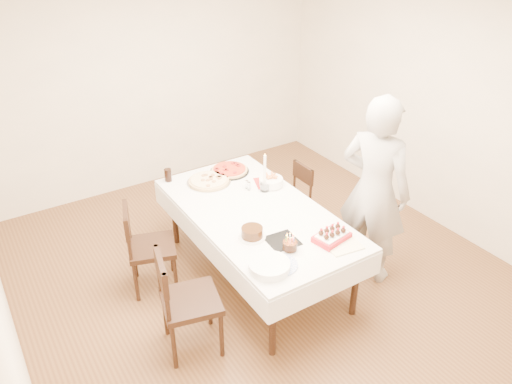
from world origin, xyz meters
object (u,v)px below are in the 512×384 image
taper_candle (265,172)px  layer_cake (252,233)px  chair_left_dessert (191,301)px  pizza_pepperoni (229,170)px  chair_right_savory (290,199)px  person (374,191)px  pizza_white (209,181)px  dining_table (256,244)px  birthday_cake (290,242)px  chair_left_savory (152,247)px  pasta_bowl (271,182)px  strawberry_box (332,236)px  cola_glass (168,175)px

taper_candle → layer_cake: (-0.54, -0.62, -0.16)m
chair_left_dessert → pizza_pepperoni: 1.76m
chair_right_savory → layer_cake: size_ratio=3.30×
person → pizza_white: 1.67m
chair_right_savory → pizza_pepperoni: (-0.57, 0.34, 0.38)m
dining_table → chair_right_savory: size_ratio=2.73×
pizza_pepperoni → birthday_cake: bearing=-100.5°
chair_left_savory → person: (1.87, -0.92, 0.48)m
dining_table → person: person is taller
dining_table → layer_cake: 0.60m
taper_candle → layer_cake: bearing=-130.9°
pizza_pepperoni → pasta_bowl: 0.53m
person → pizza_white: person is taller
pasta_bowl → taper_candle: size_ratio=0.58×
pasta_bowl → strawberry_box: size_ratio=0.79×
taper_candle → pasta_bowl: bearing=24.3°
chair_right_savory → taper_candle: size_ratio=1.88×
pasta_bowl → birthday_cake: 1.10m
chair_right_savory → person: 1.18m
chair_left_dessert → birthday_cake: size_ratio=7.19×
chair_right_savory → pizza_white: 0.98m
chair_right_savory → pizza_white: size_ratio=1.72×
person → dining_table: bearing=38.9°
pizza_white → birthday_cake: 1.39m
strawberry_box → pizza_white: bearing=105.6°
cola_glass → strawberry_box: 1.88m
dining_table → person: bearing=-29.5°
person → taper_candle: (-0.68, 0.82, 0.02)m
dining_table → chair_right_savory: 0.90m
chair_left_savory → pizza_pepperoni: (1.10, 0.44, 0.32)m
dining_table → pizza_white: (-0.11, 0.72, 0.40)m
pasta_bowl → taper_candle: bearing=-155.7°
cola_glass → strawberry_box: (0.74, -1.72, -0.03)m
chair_right_savory → chair_left_dessert: (-1.70, -0.99, 0.09)m
pizza_white → taper_candle: 0.62m
chair_left_dessert → pasta_bowl: (1.33, 0.83, 0.32)m
pizza_pepperoni → birthday_cake: size_ratio=3.13×
strawberry_box → layer_cake: bearing=144.2°
dining_table → birthday_cake: bearing=-97.7°
cola_glass → person: bearing=-47.3°
chair_right_savory → strawberry_box: bearing=-111.0°
layer_cake → pizza_pepperoni: bearing=69.1°
chair_right_savory → chair_left_savory: size_ratio=0.86×
chair_left_dessert → birthday_cake: chair_left_dessert is taller
chair_right_savory → chair_left_dessert: chair_left_dessert is taller
chair_left_dessert → pizza_pepperoni: bearing=-117.0°
birthday_cake → pasta_bowl: bearing=64.2°
cola_glass → pizza_white: bearing=-37.8°
dining_table → chair_left_savory: (-0.91, 0.38, 0.08)m
dining_table → pasta_bowl: size_ratio=8.87×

